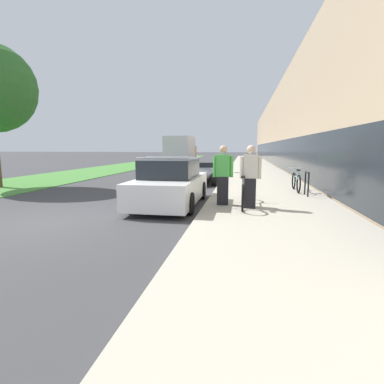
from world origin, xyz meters
TOP-DOWN VIEW (x-y plane):
  - ground_plane at (0.00, 0.00)m, footprint 220.00×220.00m
  - sidewalk_slab at (5.45, 21.00)m, footprint 3.98×70.00m
  - storefront_facade at (12.48, 29.00)m, footprint 10.01×70.00m
  - lawn_strip at (-6.34, 25.00)m, footprint 4.96×70.00m
  - tandem_bicycle at (4.58, 2.44)m, footprint 0.52×2.40m
  - person_rider at (4.77, 2.15)m, footprint 0.59×0.23m
  - person_bystander at (4.00, 2.49)m, footprint 0.59×0.23m
  - bike_rack_hoop at (6.77, 4.67)m, footprint 0.05×0.60m
  - cruiser_bike_nearest at (6.60, 5.76)m, footprint 0.52×1.79m
  - parked_sedan_curbside at (2.37, 2.72)m, footprint 1.85×4.15m
  - vintage_roadster_curbside at (2.42, 8.78)m, footprint 1.87×4.19m
  - moving_truck at (-1.88, 24.60)m, footprint 2.53×6.12m

SIDE VIEW (x-z plane):
  - ground_plane at x=0.00m, z-range 0.00..0.00m
  - lawn_strip at x=-6.34m, z-range 0.00..0.03m
  - sidewalk_slab at x=5.45m, z-range 0.00..0.11m
  - vintage_roadster_curbside at x=2.42m, z-range -0.07..0.93m
  - cruiser_bike_nearest at x=6.60m, z-range 0.04..0.91m
  - tandem_bicycle at x=4.58m, z-range 0.04..0.95m
  - bike_rack_hoop at x=6.77m, z-range 0.20..1.04m
  - parked_sedan_curbside at x=2.37m, z-range -0.09..1.39m
  - person_bystander at x=4.00m, z-range 0.11..1.84m
  - person_rider at x=4.77m, z-range 0.11..1.85m
  - moving_truck at x=-1.88m, z-range 0.02..2.90m
  - storefront_facade at x=12.48m, z-range -0.01..7.35m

